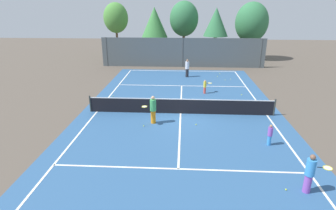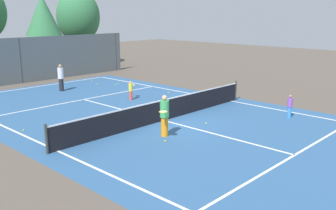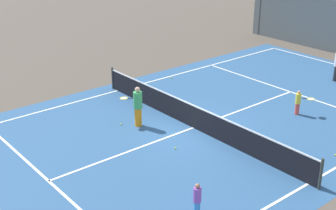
# 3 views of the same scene
# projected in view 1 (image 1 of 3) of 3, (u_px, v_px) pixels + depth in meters

# --- Properties ---
(ground_plane) EXTENTS (80.00, 80.00, 0.00)m
(ground_plane) POSITION_uv_depth(u_px,v_px,m) (181.00, 113.00, 17.84)
(ground_plane) COLOR brown
(court_surface) EXTENTS (13.00, 25.00, 0.01)m
(court_surface) POSITION_uv_depth(u_px,v_px,m) (181.00, 113.00, 17.84)
(court_surface) COLOR #2D5684
(court_surface) RESTS_ON ground_plane
(tennis_net) EXTENTS (11.90, 0.10, 1.10)m
(tennis_net) POSITION_uv_depth(u_px,v_px,m) (181.00, 106.00, 17.66)
(tennis_net) COLOR #333833
(tennis_net) RESTS_ON ground_plane
(perimeter_fence) EXTENTS (18.00, 0.12, 3.20)m
(perimeter_fence) POSITION_uv_depth(u_px,v_px,m) (183.00, 53.00, 30.40)
(perimeter_fence) COLOR #515B60
(perimeter_fence) RESTS_ON ground_plane
(tree_0) EXTENTS (3.99, 3.88, 6.93)m
(tree_0) POSITION_uv_depth(u_px,v_px,m) (252.00, 23.00, 33.67)
(tree_0) COLOR brown
(tree_0) RESTS_ON ground_plane
(tree_1) EXTENTS (3.26, 3.26, 6.33)m
(tree_1) POSITION_uv_depth(u_px,v_px,m) (154.00, 22.00, 34.28)
(tree_1) COLOR brown
(tree_1) RESTS_ON ground_plane
(tree_2) EXTENTS (2.92, 2.92, 6.29)m
(tree_2) POSITION_uv_depth(u_px,v_px,m) (216.00, 22.00, 32.26)
(tree_2) COLOR brown
(tree_2) RESTS_ON ground_plane
(tree_3) EXTENTS (3.59, 3.31, 7.05)m
(tree_3) POSITION_uv_depth(u_px,v_px,m) (184.00, 19.00, 34.62)
(tree_3) COLOR brown
(tree_3) RESTS_ON ground_plane
(tree_4) EXTENTS (3.15, 2.59, 6.87)m
(tree_4) POSITION_uv_depth(u_px,v_px,m) (116.00, 18.00, 35.25)
(tree_4) COLOR brown
(tree_4) RESTS_ON ground_plane
(player_0) EXTENTS (0.36, 0.36, 1.70)m
(player_0) POSITION_uv_depth(u_px,v_px,m) (187.00, 68.00, 26.45)
(player_0) COLOR #232328
(player_0) RESTS_ON ground_plane
(player_1) EXTENTS (0.92, 0.41, 1.60)m
(player_1) POSITION_uv_depth(u_px,v_px,m) (310.00, 173.00, 10.13)
(player_1) COLOR purple
(player_1) RESTS_ON ground_plane
(player_2) EXTENTS (0.75, 0.67, 1.09)m
(player_2) POSITION_uv_depth(u_px,v_px,m) (205.00, 86.00, 21.67)
(player_2) COLOR #E54C3F
(player_2) RESTS_ON ground_plane
(player_3) EXTENTS (0.24, 0.24, 1.11)m
(player_3) POSITION_uv_depth(u_px,v_px,m) (270.00, 135.00, 13.68)
(player_3) COLOR #388CD8
(player_3) RESTS_ON ground_plane
(player_4) EXTENTS (0.86, 0.78, 1.69)m
(player_4) POSITION_uv_depth(u_px,v_px,m) (153.00, 109.00, 16.12)
(player_4) COLOR orange
(player_4) RESTS_ON ground_plane
(tennis_ball_0) EXTENTS (0.07, 0.07, 0.07)m
(tennis_ball_0) POSITION_uv_depth(u_px,v_px,m) (242.00, 95.00, 21.40)
(tennis_ball_0) COLOR #CCE533
(tennis_ball_0) RESTS_ON ground_plane
(tennis_ball_1) EXTENTS (0.07, 0.07, 0.07)m
(tennis_ball_1) POSITION_uv_depth(u_px,v_px,m) (113.00, 96.00, 21.11)
(tennis_ball_1) COLOR #CCE533
(tennis_ball_1) RESTS_ON ground_plane
(tennis_ball_2) EXTENTS (0.07, 0.07, 0.07)m
(tennis_ball_2) POSITION_uv_depth(u_px,v_px,m) (196.00, 125.00, 16.13)
(tennis_ball_2) COLOR #CCE533
(tennis_ball_2) RESTS_ON ground_plane
(tennis_ball_3) EXTENTS (0.07, 0.07, 0.07)m
(tennis_ball_3) POSITION_uv_depth(u_px,v_px,m) (190.00, 113.00, 17.89)
(tennis_ball_3) COLOR #CCE533
(tennis_ball_3) RESTS_ON ground_plane
(tennis_ball_4) EXTENTS (0.07, 0.07, 0.07)m
(tennis_ball_4) POSITION_uv_depth(u_px,v_px,m) (217.00, 76.00, 26.80)
(tennis_ball_4) COLOR #CCE533
(tennis_ball_4) RESTS_ON ground_plane
(tennis_ball_5) EXTENTS (0.07, 0.07, 0.07)m
(tennis_ball_5) POSITION_uv_depth(u_px,v_px,m) (126.00, 78.00, 26.38)
(tennis_ball_5) COLOR #CCE533
(tennis_ball_5) RESTS_ON ground_plane
(tennis_ball_6) EXTENTS (0.07, 0.07, 0.07)m
(tennis_ball_6) POSITION_uv_depth(u_px,v_px,m) (144.00, 126.00, 15.95)
(tennis_ball_6) COLOR #CCE533
(tennis_ball_6) RESTS_ON ground_plane
(tennis_ball_7) EXTENTS (0.07, 0.07, 0.07)m
(tennis_ball_7) POSITION_uv_depth(u_px,v_px,m) (225.00, 80.00, 25.57)
(tennis_ball_7) COLOR #CCE533
(tennis_ball_7) RESTS_ON ground_plane
(tennis_ball_8) EXTENTS (0.07, 0.07, 0.07)m
(tennis_ball_8) POSITION_uv_depth(u_px,v_px,m) (286.00, 190.00, 10.49)
(tennis_ball_8) COLOR #CCE533
(tennis_ball_8) RESTS_ON ground_plane
(tennis_ball_9) EXTENTS (0.07, 0.07, 0.07)m
(tennis_ball_9) POSITION_uv_depth(u_px,v_px,m) (230.00, 79.00, 25.87)
(tennis_ball_9) COLOR #CCE533
(tennis_ball_9) RESTS_ON ground_plane
(tennis_ball_11) EXTENTS (0.07, 0.07, 0.07)m
(tennis_ball_11) POSITION_uv_depth(u_px,v_px,m) (220.00, 74.00, 27.91)
(tennis_ball_11) COLOR #CCE533
(tennis_ball_11) RESTS_ON ground_plane
(tennis_ball_13) EXTENTS (0.07, 0.07, 0.07)m
(tennis_ball_13) POSITION_uv_depth(u_px,v_px,m) (251.00, 102.00, 19.77)
(tennis_ball_13) COLOR #CCE533
(tennis_ball_13) RESTS_ON ground_plane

